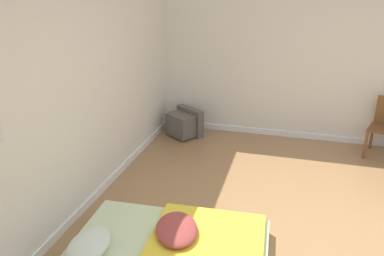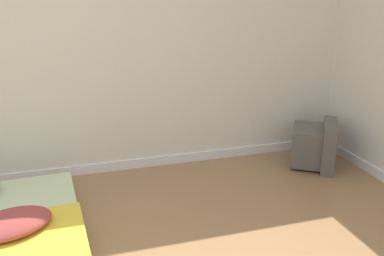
# 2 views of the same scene
# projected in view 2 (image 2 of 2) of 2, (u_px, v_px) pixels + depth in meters

# --- Properties ---
(wall_back) EXTENTS (8.27, 0.08, 2.60)m
(wall_back) POSITION_uv_depth(u_px,v_px,m) (26.00, 35.00, 3.54)
(wall_back) COLOR silver
(wall_back) RESTS_ON ground_plane
(crt_tv) EXTENTS (0.60, 0.63, 0.44)m
(crt_tv) POSITION_uv_depth(u_px,v_px,m) (316.00, 145.00, 4.15)
(crt_tv) COLOR #56514C
(crt_tv) RESTS_ON ground_plane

